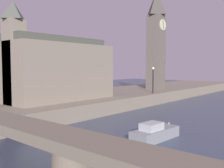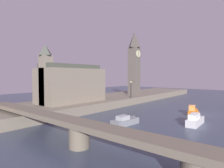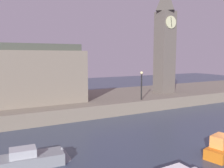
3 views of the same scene
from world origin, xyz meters
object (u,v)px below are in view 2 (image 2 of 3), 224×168
Objects in this scene: parliament_hall at (70,84)px; boat_ferry_white at (196,120)px; boat_patrol_orange at (193,111)px; boat_cruiser_grey at (127,121)px; streetlamp at (131,87)px; clock_tower at (134,62)px.

parliament_hall is 21.66m from boat_ferry_white.
boat_patrol_orange is (10.65, -18.51, -4.38)m from parliament_hall.
parliament_hall is at bearing 101.03° from boat_ferry_white.
parliament_hall is 21.80m from boat_patrol_orange.
boat_patrol_orange is at bearing -20.65° from boat_cruiser_grey.
boat_patrol_orange is (12.25, -4.62, 0.05)m from boat_cruiser_grey.
streetlamp is at bearing 32.77° from boat_cruiser_grey.
parliament_hall is (-19.43, 1.07, -4.81)m from clock_tower.
boat_ferry_white is 1.09× the size of boat_patrol_orange.
boat_ferry_white is (-15.36, -19.77, -9.13)m from clock_tower.
parliament_hall is 2.56× the size of boat_ferry_white.
boat_cruiser_grey is at bearing 159.35° from boat_patrol_orange.
clock_tower is at bearing 52.15° from boat_ferry_white.
clock_tower is 26.31m from boat_cruiser_grey.
clock_tower is 1.30× the size of parliament_hall.
boat_patrol_orange is at bearing 19.43° from boat_ferry_white.
boat_ferry_white is (5.67, -6.94, 0.11)m from boat_cruiser_grey.
boat_patrol_orange is at bearing -60.10° from parliament_hall.
boat_cruiser_grey is at bearing 129.25° from boat_ferry_white.
streetlamp is 0.83× the size of boat_patrol_orange.
clock_tower reaches higher than parliament_hall.
boat_cruiser_grey is at bearing -96.60° from parliament_hall.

